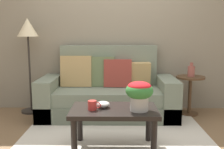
{
  "coord_description": "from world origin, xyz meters",
  "views": [
    {
      "loc": [
        -0.01,
        -3.15,
        1.26
      ],
      "look_at": [
        -0.05,
        0.12,
        0.74
      ],
      "focal_mm": 41.73,
      "sensor_mm": 36.0,
      "label": 1
    }
  ],
  "objects_px": {
    "snack_bowl": "(103,104)",
    "side_table": "(190,88)",
    "couch": "(108,94)",
    "coffee_mug": "(93,105)",
    "potted_plant": "(139,92)",
    "coffee_table": "(114,115)",
    "table_vase": "(191,71)",
    "floor_lamp": "(28,37)"
  },
  "relations": [
    {
      "from": "coffee_mug",
      "to": "snack_bowl",
      "type": "bearing_deg",
      "value": 37.51
    },
    {
      "from": "coffee_table",
      "to": "table_vase",
      "type": "xyz_separation_m",
      "value": [
        1.18,
        1.25,
        0.3
      ]
    },
    {
      "from": "coffee_table",
      "to": "coffee_mug",
      "type": "relative_size",
      "value": 6.72
    },
    {
      "from": "floor_lamp",
      "to": "snack_bowl",
      "type": "relative_size",
      "value": 10.49
    },
    {
      "from": "floor_lamp",
      "to": "table_vase",
      "type": "bearing_deg",
      "value": -2.59
    },
    {
      "from": "couch",
      "to": "coffee_mug",
      "type": "xyz_separation_m",
      "value": [
        -0.12,
        -1.26,
        0.18
      ]
    },
    {
      "from": "couch",
      "to": "floor_lamp",
      "type": "bearing_deg",
      "value": 172.87
    },
    {
      "from": "couch",
      "to": "potted_plant",
      "type": "relative_size",
      "value": 6.59
    },
    {
      "from": "coffee_table",
      "to": "floor_lamp",
      "type": "bearing_deg",
      "value": 134.6
    },
    {
      "from": "table_vase",
      "to": "coffee_table",
      "type": "bearing_deg",
      "value": -133.31
    },
    {
      "from": "coffee_table",
      "to": "table_vase",
      "type": "bearing_deg",
      "value": 46.69
    },
    {
      "from": "coffee_table",
      "to": "side_table",
      "type": "bearing_deg",
      "value": 47.01
    },
    {
      "from": "potted_plant",
      "to": "snack_bowl",
      "type": "bearing_deg",
      "value": 164.7
    },
    {
      "from": "couch",
      "to": "snack_bowl",
      "type": "xyz_separation_m",
      "value": [
        -0.02,
        -1.18,
        0.17
      ]
    },
    {
      "from": "side_table",
      "to": "coffee_mug",
      "type": "relative_size",
      "value": 4.37
    },
    {
      "from": "side_table",
      "to": "coffee_table",
      "type": "bearing_deg",
      "value": -132.99
    },
    {
      "from": "coffee_table",
      "to": "coffee_mug",
      "type": "distance_m",
      "value": 0.26
    },
    {
      "from": "potted_plant",
      "to": "table_vase",
      "type": "relative_size",
      "value": 1.44
    },
    {
      "from": "potted_plant",
      "to": "table_vase",
      "type": "xyz_separation_m",
      "value": [
        0.91,
        1.32,
        0.03
      ]
    },
    {
      "from": "coffee_table",
      "to": "coffee_mug",
      "type": "height_order",
      "value": "coffee_mug"
    },
    {
      "from": "floor_lamp",
      "to": "coffee_table",
      "type": "bearing_deg",
      "value": -45.4
    },
    {
      "from": "coffee_table",
      "to": "table_vase",
      "type": "relative_size",
      "value": 4.32
    },
    {
      "from": "potted_plant",
      "to": "table_vase",
      "type": "height_order",
      "value": "table_vase"
    },
    {
      "from": "side_table",
      "to": "coffee_mug",
      "type": "distance_m",
      "value": 1.92
    },
    {
      "from": "side_table",
      "to": "couch",
      "type": "bearing_deg",
      "value": -177.56
    },
    {
      "from": "coffee_mug",
      "to": "table_vase",
      "type": "xyz_separation_m",
      "value": [
        1.4,
        1.3,
        0.18
      ]
    },
    {
      "from": "couch",
      "to": "side_table",
      "type": "bearing_deg",
      "value": 2.44
    },
    {
      "from": "coffee_mug",
      "to": "snack_bowl",
      "type": "xyz_separation_m",
      "value": [
        0.11,
        0.08,
        -0.01
      ]
    },
    {
      "from": "couch",
      "to": "floor_lamp",
      "type": "distance_m",
      "value": 1.52
    },
    {
      "from": "coffee_table",
      "to": "floor_lamp",
      "type": "distance_m",
      "value": 2.08
    },
    {
      "from": "floor_lamp",
      "to": "snack_bowl",
      "type": "xyz_separation_m",
      "value": [
        1.23,
        -1.33,
        -0.7
      ]
    },
    {
      "from": "floor_lamp",
      "to": "coffee_mug",
      "type": "relative_size",
      "value": 10.79
    },
    {
      "from": "couch",
      "to": "table_vase",
      "type": "distance_m",
      "value": 1.33
    },
    {
      "from": "couch",
      "to": "table_vase",
      "type": "xyz_separation_m",
      "value": [
        1.28,
        0.04,
        0.36
      ]
    },
    {
      "from": "snack_bowl",
      "to": "potted_plant",
      "type": "bearing_deg",
      "value": -15.3
    },
    {
      "from": "potted_plant",
      "to": "coffee_table",
      "type": "bearing_deg",
      "value": 164.23
    },
    {
      "from": "coffee_table",
      "to": "floor_lamp",
      "type": "height_order",
      "value": "floor_lamp"
    },
    {
      "from": "couch",
      "to": "floor_lamp",
      "type": "height_order",
      "value": "floor_lamp"
    },
    {
      "from": "snack_bowl",
      "to": "side_table",
      "type": "bearing_deg",
      "value": 43.58
    },
    {
      "from": "side_table",
      "to": "potted_plant",
      "type": "distance_m",
      "value": 1.64
    },
    {
      "from": "table_vase",
      "to": "couch",
      "type": "bearing_deg",
      "value": -178.15
    },
    {
      "from": "coffee_table",
      "to": "snack_bowl",
      "type": "xyz_separation_m",
      "value": [
        -0.12,
        0.03,
        0.11
      ]
    }
  ]
}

